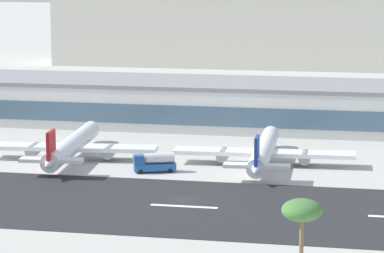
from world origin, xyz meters
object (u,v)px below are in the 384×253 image
Objects in this scene: terminal_building at (210,104)px; service_fuel_truck_0 at (155,162)px; distant_hotel_block at (224,3)px; airliner_navy_tail_gate_2 at (263,152)px; palm_tree_0 at (302,212)px; airliner_red_tail_gate_1 at (70,147)px.

terminal_building is 56.81m from service_fuel_truck_0.
airliner_navy_tail_gate_2 is (40.46, -185.51, -21.65)m from distant_hotel_block.
palm_tree_0 is (55.86, -264.51, -13.44)m from distant_hotel_block.
distant_hotel_block is at bearing 101.92° from palm_tree_0.
airliner_navy_tail_gate_2 is (19.98, -45.97, -2.93)m from terminal_building.
palm_tree_0 reaches higher than service_fuel_truck_0.
palm_tree_0 is at bearing -78.08° from distant_hotel_block.
distant_hotel_block is 191.11m from airliner_navy_tail_gate_2.
palm_tree_0 is (56.56, -76.15, 8.13)m from airliner_red_tail_gate_1.
terminal_building is 4.68× the size of airliner_red_tail_gate_1.
service_fuel_truck_0 is at bearing -116.30° from airliner_red_tail_gate_1.
airliner_red_tail_gate_1 is at bearing 91.06° from airliner_navy_tail_gate_2.
distant_hotel_block reaches higher than service_fuel_truck_0.
terminal_building is 1.57× the size of distant_hotel_block.
service_fuel_truck_0 is at bearing -84.26° from distant_hotel_block.
terminal_building reaches higher than airliner_navy_tail_gate_2.
palm_tree_0 is at bearing 96.80° from service_fuel_truck_0.
distant_hotel_block is 270.68m from palm_tree_0.
airliner_navy_tail_gate_2 is at bearing -91.27° from airliner_red_tail_gate_1.
terminal_building is 4.80× the size of airliner_navy_tail_gate_2.
service_fuel_truck_0 is (-0.77, -56.68, -3.79)m from terminal_building.
palm_tree_0 is at bearing -148.62° from airliner_red_tail_gate_1.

